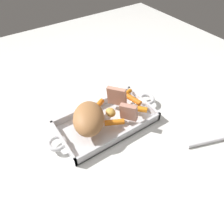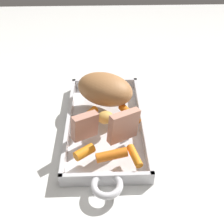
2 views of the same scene
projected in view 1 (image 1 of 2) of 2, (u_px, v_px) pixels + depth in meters
ground_plane at (107, 124)px, 0.78m from camera, size 1.91×1.91×0.00m
roasting_dish at (106, 122)px, 0.77m from camera, size 0.45×0.19×0.03m
pork_roast at (89, 119)px, 0.70m from camera, size 0.17×0.19×0.07m
roast_slice_thin at (117, 96)px, 0.78m from camera, size 0.06×0.08×0.08m
roast_slice_outer at (129, 112)px, 0.73m from camera, size 0.05×0.07×0.07m
baby_carrot_center_left at (115, 122)px, 0.73m from camera, size 0.07×0.05×0.03m
baby_carrot_northeast at (134, 100)px, 0.81m from camera, size 0.04×0.07×0.02m
baby_carrot_center_right at (98, 106)px, 0.78m from camera, size 0.07×0.05×0.02m
baby_carrot_short at (127, 93)px, 0.84m from camera, size 0.06×0.03×0.02m
baby_carrot_southwest at (141, 109)px, 0.77m from camera, size 0.05×0.05×0.02m
potato_golden_small at (110, 112)px, 0.76m from camera, size 0.04×0.04×0.03m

